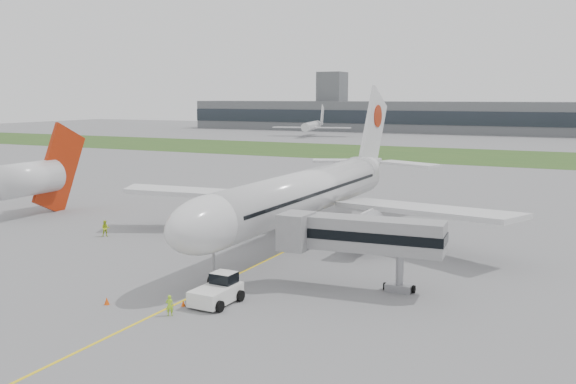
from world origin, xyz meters
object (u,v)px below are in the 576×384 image
at_px(jet_bridge, 357,235).
at_px(neighbor_aircraft, 31,178).
at_px(airliner, 308,191).
at_px(ground_crew_near, 170,305).
at_px(pushback_tug, 218,290).

height_order(jet_bridge, neighbor_aircraft, neighbor_aircraft).
height_order(airliner, jet_bridge, airliner).
relative_size(jet_bridge, neighbor_aircraft, 0.84).
xyz_separation_m(jet_bridge, ground_crew_near, (-10.20, -12.59, -3.92)).
bearing_deg(ground_crew_near, airliner, -115.52).
bearing_deg(airliner, jet_bridge, -53.25).
bearing_deg(neighbor_aircraft, ground_crew_near, -33.02).
xyz_separation_m(airliner, jet_bridge, (11.39, -15.25, -0.94)).
bearing_deg(pushback_tug, airliner, 98.33).
xyz_separation_m(pushback_tug, neighbor_aircraft, (-43.14, 20.83, 4.26)).
height_order(airliner, ground_crew_near, airliner).
bearing_deg(neighbor_aircraft, airliner, 2.07).
bearing_deg(airliner, neighbor_aircraft, -176.00).
xyz_separation_m(ground_crew_near, neighbor_aircraft, (-41.51, 25.03, 4.51)).
relative_size(airliner, ground_crew_near, 33.53).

